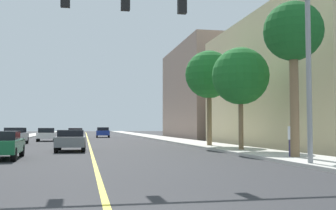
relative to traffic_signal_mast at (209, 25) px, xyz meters
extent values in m
plane|color=#2D2D30|center=(-4.08, 33.31, -5.36)|extent=(192.00, 192.00, 0.00)
cube|color=beige|center=(-13.52, 33.31, -5.28)|extent=(3.34, 168.00, 0.15)
cube|color=beige|center=(5.35, 33.31, -5.28)|extent=(3.34, 168.00, 0.15)
cube|color=yellow|center=(-4.08, 33.31, -5.35)|extent=(0.16, 144.00, 0.01)
cube|color=beige|center=(15.11, 15.84, -0.18)|extent=(14.09, 22.95, 10.37)
cube|color=gray|center=(16.57, 41.30, 1.04)|extent=(17.00, 20.94, 12.80)
cylinder|color=gray|center=(4.08, 0.00, -1.81)|extent=(0.20, 0.20, 6.80)
cube|color=black|center=(-1.02, 0.00, 0.80)|extent=(0.32, 0.24, 0.84)
cylinder|color=brown|center=(5.14, 3.13, -2.24)|extent=(0.42, 0.42, 5.94)
sphere|color=#195B23|center=(5.14, 3.13, 0.73)|extent=(2.82, 2.82, 2.82)
cone|color=#195B23|center=(5.99, 3.10, 0.53)|extent=(0.48, 1.41, 1.35)
cone|color=#195B23|center=(5.45, 3.92, 0.53)|extent=(1.40, 0.86, 1.36)
cone|color=#195B23|center=(4.53, 3.71, 0.53)|extent=(1.21, 1.28, 1.38)
cone|color=#195B23|center=(4.50, 2.58, 0.53)|extent=(1.11, 1.25, 1.20)
cone|color=#195B23|center=(5.25, 2.29, 0.53)|extent=(1.39, 0.59, 1.30)
cylinder|color=brown|center=(4.93, 9.35, -2.94)|extent=(0.30, 0.30, 4.54)
sphere|color=#1E6B28|center=(4.93, 9.35, -0.67)|extent=(3.54, 3.54, 3.54)
cone|color=#1E6B28|center=(5.98, 9.27, -0.87)|extent=(0.54, 1.73, 1.36)
cone|color=#1E6B28|center=(5.56, 10.20, -0.87)|extent=(1.69, 1.50, 1.65)
cone|color=#1E6B28|center=(4.59, 10.36, -0.87)|extent=(1.66, 0.89, 1.90)
cone|color=#1E6B28|center=(3.88, 9.52, -0.87)|extent=(0.65, 1.67, 1.75)
cone|color=#1E6B28|center=(4.39, 8.43, -0.87)|extent=(1.85, 1.39, 1.69)
cone|color=#1E6B28|center=(5.51, 8.46, -0.87)|extent=(1.52, 1.22, 1.63)
cylinder|color=brown|center=(4.83, 15.57, -2.50)|extent=(0.37, 0.37, 5.41)
sphere|color=#1E6B28|center=(4.83, 15.57, 0.20)|extent=(3.66, 3.66, 3.66)
cone|color=#1E6B28|center=(5.92, 15.65, 0.00)|extent=(0.53, 1.51, 1.74)
cone|color=#1E6B28|center=(5.13, 16.62, 0.00)|extent=(1.80, 0.93, 1.46)
cone|color=#1E6B28|center=(3.99, 16.28, 0.00)|extent=(1.22, 1.36, 1.56)
cone|color=#1E6B28|center=(3.95, 14.90, 0.00)|extent=(1.40, 1.86, 1.71)
cone|color=#1E6B28|center=(5.34, 14.60, 0.00)|extent=(1.55, 1.07, 1.85)
cube|color=#196638|center=(-8.48, 6.48, -4.74)|extent=(2.00, 4.40, 0.60)
cube|color=black|center=(-8.48, 6.39, -4.22)|extent=(1.70, 2.10, 0.42)
cylinder|color=black|center=(-7.72, 8.13, -5.04)|extent=(0.24, 0.65, 0.64)
cylinder|color=black|center=(-7.60, 4.89, -5.04)|extent=(0.24, 0.65, 0.64)
cube|color=#BCBCC1|center=(-10.41, 23.32, -4.69)|extent=(1.79, 4.39, 0.70)
cube|color=black|center=(-10.41, 23.36, -4.11)|extent=(1.56, 2.24, 0.46)
cylinder|color=black|center=(-9.62, 21.69, -5.04)|extent=(0.22, 0.64, 0.64)
cylinder|color=black|center=(-11.17, 21.68, -5.04)|extent=(0.22, 0.64, 0.64)
cylinder|color=black|center=(-9.64, 24.97, -5.04)|extent=(0.22, 0.64, 0.64)
cylinder|color=black|center=(-11.20, 24.96, -5.04)|extent=(0.22, 0.64, 0.64)
cube|color=slate|center=(-5.35, 12.38, -4.73)|extent=(1.85, 4.03, 0.62)
cube|color=black|center=(-5.35, 12.41, -4.22)|extent=(1.61, 2.00, 0.41)
cylinder|color=black|center=(-6.13, 13.85, -5.04)|extent=(0.23, 0.64, 0.64)
cylinder|color=black|center=(-4.54, 13.82, -5.04)|extent=(0.23, 0.64, 0.64)
cylinder|color=black|center=(-6.17, 10.94, -5.04)|extent=(0.23, 0.64, 0.64)
cylinder|color=black|center=(-4.58, 10.92, -5.04)|extent=(0.23, 0.64, 0.64)
cube|color=#1E389E|center=(-1.86, 45.85, -4.70)|extent=(2.01, 4.04, 0.68)
cube|color=black|center=(-1.87, 45.70, -4.13)|extent=(1.72, 1.93, 0.46)
cylinder|color=black|center=(-2.65, 47.31, -5.04)|extent=(0.24, 0.65, 0.64)
cylinder|color=black|center=(-0.97, 47.25, -5.04)|extent=(0.24, 0.65, 0.64)
cylinder|color=black|center=(-2.75, 44.44, -5.04)|extent=(0.24, 0.65, 0.64)
cylinder|color=black|center=(-1.07, 44.38, -5.04)|extent=(0.24, 0.65, 0.64)
cube|color=red|center=(-5.59, 36.68, -4.73)|extent=(2.00, 4.57, 0.62)
cube|color=black|center=(-5.59, 36.68, -4.20)|extent=(1.69, 2.22, 0.44)
cylinder|color=black|center=(-6.47, 38.36, -5.04)|extent=(0.24, 0.65, 0.64)
cylinder|color=black|center=(-4.83, 38.41, -5.04)|extent=(0.24, 0.65, 0.64)
cylinder|color=black|center=(-6.35, 34.95, -5.04)|extent=(0.24, 0.65, 0.64)
cylinder|color=black|center=(-4.71, 35.00, -5.04)|extent=(0.24, 0.65, 0.64)
cube|color=white|center=(-8.52, 31.67, -4.74)|extent=(2.07, 4.01, 0.59)
cube|color=black|center=(-8.52, 31.68, -4.20)|extent=(1.74, 1.80, 0.50)
cylinder|color=black|center=(-9.43, 33.04, -5.04)|extent=(0.25, 0.65, 0.64)
cylinder|color=black|center=(-7.76, 33.12, -5.04)|extent=(0.25, 0.65, 0.64)
cylinder|color=black|center=(-9.29, 30.22, -5.04)|extent=(0.25, 0.65, 0.64)
cylinder|color=black|center=(-7.62, 30.31, -5.04)|extent=(0.25, 0.65, 0.64)
cylinder|color=#3F3859|center=(5.09, 3.30, -4.81)|extent=(0.32, 0.32, 0.80)
cylinder|color=silver|center=(5.09, 3.30, -4.10)|extent=(0.38, 0.38, 0.63)
sphere|color=tan|center=(5.09, 3.30, -3.67)|extent=(0.22, 0.22, 0.22)
camera|label=1|loc=(-4.53, -14.64, -3.80)|focal=44.14mm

